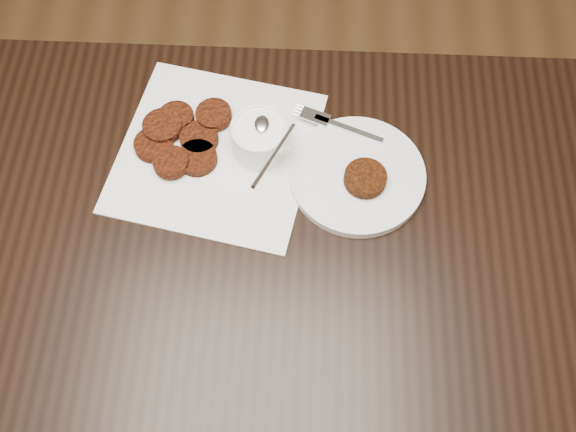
{
  "coord_description": "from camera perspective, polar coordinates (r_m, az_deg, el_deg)",
  "views": [
    {
      "loc": [
        0.11,
        -0.27,
        1.61
      ],
      "look_at": [
        0.1,
        0.14,
        0.8
      ],
      "focal_mm": 40.59,
      "sensor_mm": 36.0,
      "label": 1
    }
  ],
  "objects": [
    {
      "name": "plate_with_patty",
      "position": [
        0.99,
        6.12,
        3.81
      ],
      "size": [
        0.27,
        0.27,
        0.03
      ],
      "primitive_type": null,
      "rotation": [
        0.0,
        0.0,
        -0.37
      ],
      "color": "white",
      "rests_on": "table"
    },
    {
      "name": "sauce_ramekin",
      "position": [
        0.97,
        -2.56,
        7.84
      ],
      "size": [
        0.15,
        0.15,
        0.12
      ],
      "primitive_type": null,
      "rotation": [
        0.0,
        0.0,
        -0.37
      ],
      "color": "white",
      "rests_on": "napkin"
    },
    {
      "name": "napkin",
      "position": [
        1.03,
        -6.32,
        5.59
      ],
      "size": [
        0.35,
        0.35,
        0.0
      ],
      "primitive_type": "cube",
      "rotation": [
        0.0,
        0.0,
        -0.2
      ],
      "color": "white",
      "rests_on": "table"
    },
    {
      "name": "patty_cluster",
      "position": [
        1.04,
        -9.45,
        7.04
      ],
      "size": [
        0.23,
        0.23,
        0.02
      ],
      "primitive_type": null,
      "rotation": [
        0.0,
        0.0,
        -0.16
      ],
      "color": "#5D1E0C",
      "rests_on": "napkin"
    },
    {
      "name": "floor",
      "position": [
        1.64,
        -3.76,
        -17.25
      ],
      "size": [
        4.0,
        4.0,
        0.0
      ],
      "primitive_type": "plane",
      "color": "brown",
      "rests_on": "ground"
    },
    {
      "name": "table",
      "position": [
        1.28,
        -5.93,
        -13.23
      ],
      "size": [
        1.44,
        0.93,
        0.75
      ],
      "primitive_type": "cube",
      "color": "black",
      "rests_on": "floor"
    }
  ]
}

